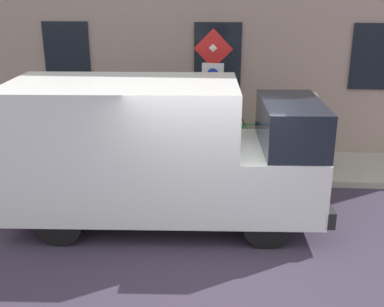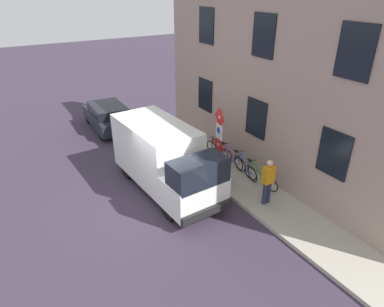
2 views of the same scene
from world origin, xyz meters
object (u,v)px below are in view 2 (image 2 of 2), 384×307
(sign_post_stacked, at_px, (219,137))
(bicycle_purple, at_px, (232,159))
(delivery_van, at_px, (164,157))
(bicycle_green, at_px, (260,177))
(bicycle_black, at_px, (219,150))
(pedestrian, at_px, (268,180))
(litter_bin, at_px, (224,172))
(parked_hatchback, at_px, (108,116))
(bicycle_blue, at_px, (245,167))

(sign_post_stacked, bearing_deg, bicycle_purple, 29.06)
(delivery_van, bearing_deg, bicycle_green, 54.47)
(bicycle_green, distance_m, bicycle_black, 2.73)
(bicycle_black, bearing_deg, pedestrian, 165.31)
(bicycle_green, xyz_separation_m, pedestrian, (-0.60, -0.98, 0.56))
(bicycle_black, height_order, litter_bin, litter_bin)
(sign_post_stacked, relative_size, bicycle_black, 1.72)
(delivery_van, xyz_separation_m, parked_hatchback, (0.15, 7.00, -0.60))
(sign_post_stacked, distance_m, parked_hatchback, 8.12)
(bicycle_green, relative_size, litter_bin, 1.91)
(sign_post_stacked, distance_m, bicycle_blue, 1.94)
(delivery_van, xyz_separation_m, bicycle_blue, (3.10, -1.08, -0.82))
(bicycle_blue, bearing_deg, sign_post_stacked, 85.78)
(sign_post_stacked, xyz_separation_m, delivery_van, (-1.91, 0.83, -0.69))
(bicycle_green, xyz_separation_m, bicycle_blue, (0.00, 0.91, 0.00))
(parked_hatchback, distance_m, bicycle_purple, 7.75)
(bicycle_blue, distance_m, pedestrian, 2.06)
(litter_bin, bearing_deg, sign_post_stacked, 120.82)
(delivery_van, height_order, bicycle_purple, delivery_van)
(sign_post_stacked, height_order, bicycle_purple, sign_post_stacked)
(bicycle_green, relative_size, bicycle_purple, 1.00)
(sign_post_stacked, height_order, parked_hatchback, sign_post_stacked)
(pedestrian, xyz_separation_m, litter_bin, (-0.45, 1.89, -0.48))
(bicycle_purple, distance_m, pedestrian, 2.92)
(parked_hatchback, distance_m, pedestrian, 10.25)
(parked_hatchback, height_order, litter_bin, parked_hatchback)
(delivery_van, xyz_separation_m, litter_bin, (2.05, -1.08, -0.74))
(bicycle_purple, bearing_deg, bicycle_green, 176.66)
(delivery_van, xyz_separation_m, bicycle_purple, (3.10, -0.17, -0.82))
(delivery_van, relative_size, bicycle_blue, 3.17)
(bicycle_purple, xyz_separation_m, litter_bin, (-1.05, -0.91, 0.08))
(bicycle_purple, bearing_deg, bicycle_blue, 176.75)
(sign_post_stacked, bearing_deg, bicycle_black, 52.82)
(bicycle_green, relative_size, pedestrian, 1.00)
(bicycle_black, relative_size, litter_bin, 1.90)
(sign_post_stacked, distance_m, delivery_van, 2.19)
(bicycle_green, height_order, bicycle_blue, same)
(bicycle_green, height_order, bicycle_black, same)
(delivery_van, distance_m, parked_hatchback, 7.02)
(sign_post_stacked, bearing_deg, bicycle_blue, -11.68)
(parked_hatchback, bearing_deg, bicycle_blue, -157.70)
(bicycle_blue, distance_m, litter_bin, 1.05)
(parked_hatchback, xyz_separation_m, bicycle_purple, (2.95, -7.16, -0.22))
(delivery_van, bearing_deg, litter_bin, 59.46)
(sign_post_stacked, xyz_separation_m, pedestrian, (0.60, -2.14, -0.95))
(bicycle_black, bearing_deg, bicycle_green, 174.43)
(delivery_van, xyz_separation_m, bicycle_green, (3.10, -1.99, -0.82))
(bicycle_blue, bearing_deg, bicycle_green, -172.65)
(delivery_van, bearing_deg, parked_hatchback, 175.86)
(delivery_van, distance_m, bicycle_black, 3.29)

